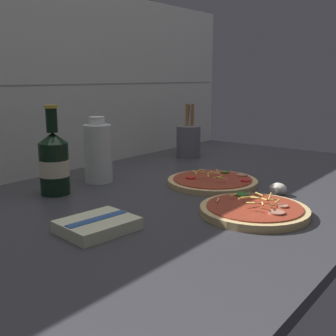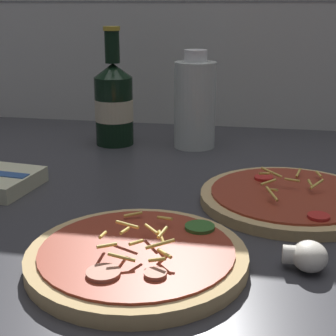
# 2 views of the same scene
# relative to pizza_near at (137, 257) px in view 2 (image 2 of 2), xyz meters

# --- Properties ---
(counter_slab) EXTENTS (1.60, 0.90, 0.03)m
(counter_slab) POSITION_rel_pizza_near_xyz_m (0.09, 0.23, -0.02)
(counter_slab) COLOR #38383D
(counter_slab) RESTS_ON ground
(tile_backsplash) EXTENTS (1.60, 0.01, 0.60)m
(tile_backsplash) POSITION_rel_pizza_near_xyz_m (0.09, 0.68, 0.27)
(tile_backsplash) COLOR silver
(tile_backsplash) RESTS_ON ground
(pizza_near) EXTENTS (0.24, 0.24, 0.05)m
(pizza_near) POSITION_rel_pizza_near_xyz_m (0.00, 0.00, 0.00)
(pizza_near) COLOR tan
(pizza_near) RESTS_ON counter_slab
(pizza_far) EXTENTS (0.25, 0.25, 0.04)m
(pizza_far) POSITION_rel_pizza_near_xyz_m (0.17, 0.21, -0.00)
(pizza_far) COLOR tan
(pizza_far) RESTS_ON counter_slab
(beer_bottle) EXTENTS (0.08, 0.08, 0.23)m
(beer_bottle) POSITION_rel_pizza_near_xyz_m (-0.17, 0.48, 0.07)
(beer_bottle) COLOR black
(beer_bottle) RESTS_ON counter_slab
(oil_bottle) EXTENTS (0.08, 0.08, 0.19)m
(oil_bottle) POSITION_rel_pizza_near_xyz_m (-0.01, 0.49, 0.08)
(oil_bottle) COLOR silver
(oil_bottle) RESTS_ON counter_slab
(mushroom_left) EXTENTS (0.05, 0.04, 0.03)m
(mushroom_left) POSITION_rel_pizza_near_xyz_m (0.18, 0.02, 0.01)
(mushroom_left) COLOR white
(mushroom_left) RESTS_ON counter_slab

